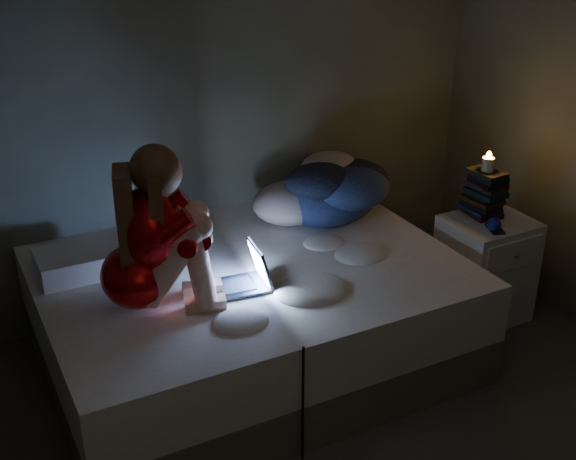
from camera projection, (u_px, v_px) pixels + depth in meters
wall_back at (208, 95)px, 4.22m from camera, size 3.60×0.02×2.60m
bed at (251, 314)px, 3.94m from camera, size 2.14×1.61×0.59m
pillow at (81, 261)px, 3.72m from camera, size 0.43×0.31×0.13m
woman at (132, 231)px, 3.25m from camera, size 0.57×0.45×0.80m
laptop at (233, 269)px, 3.54m from camera, size 0.35×0.27×0.23m
clothes_pile at (327, 188)px, 4.29m from camera, size 0.74×0.64×0.39m
nightstand at (485, 268)px, 4.36m from camera, size 0.48×0.43×0.64m
book_stack at (484, 192)px, 4.22m from camera, size 0.19×0.25×0.30m
candle at (488, 161)px, 4.14m from camera, size 0.07×0.07×0.08m
phone at (495, 229)px, 4.10m from camera, size 0.12×0.16×0.01m
blue_orb at (494, 224)px, 4.08m from camera, size 0.08×0.08×0.08m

